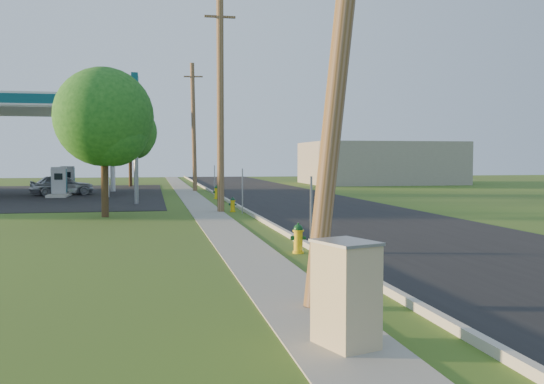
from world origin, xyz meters
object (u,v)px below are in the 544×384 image
object	(u,v)px
hydrant_near	(298,238)
tree_lot	(131,134)
price_pylon	(135,102)
utility_cabinet	(346,294)
fuel_pump_se	(68,183)
utility_pole_mid	(220,103)
utility_pole_near	(344,12)
tree_verge	(106,121)
car_silver	(62,185)
hydrant_far	(217,192)
utility_pole_far	(194,127)
fuel_pump_ne	(59,185)
hydrant_mid	(233,205)

from	to	relation	value
hydrant_near	tree_lot	bearing A→B (deg)	97.98
price_pylon	utility_cabinet	world-z (taller)	price_pylon
fuel_pump_se	hydrant_near	size ratio (longest dim) A/B	4.07
utility_pole_mid	hydrant_near	world-z (taller)	utility_pole_mid
utility_pole_near	utility_cabinet	size ratio (longest dim) A/B	6.81
tree_verge	utility_cabinet	world-z (taller)	tree_verge
utility_cabinet	car_silver	distance (m)	35.79
utility_pole_mid	hydrant_far	distance (m)	10.10
tree_lot	car_silver	bearing A→B (deg)	-109.50
tree_verge	utility_cabinet	xyz separation A→B (m)	(4.28, -18.63, -3.30)
utility_pole_mid	utility_pole_far	size ratio (longest dim) A/B	1.03
hydrant_near	utility_cabinet	distance (m)	7.82
utility_pole_mid	car_silver	size ratio (longest dim) A/B	2.40
utility_pole_near	price_pylon	distance (m)	23.83
car_silver	utility_pole_near	bearing A→B (deg)	-179.06
utility_pole_mid	hydrant_near	distance (m)	13.22
utility_pole_near	price_pylon	world-z (taller)	utility_pole_near
utility_pole_far	utility_cabinet	distance (m)	38.33
car_silver	tree_lot	bearing A→B (deg)	-33.90
fuel_pump_ne	utility_cabinet	world-z (taller)	fuel_pump_ne
utility_cabinet	price_pylon	bearing A→B (deg)	97.27
hydrant_near	utility_pole_near	bearing A→B (deg)	-96.30
utility_pole_mid	tree_verge	size ratio (longest dim) A/B	1.58
tree_verge	hydrant_near	xyz separation A→B (m)	(5.53, -10.91, -3.62)
utility_pole_near	utility_cabinet	distance (m)	4.66
price_pylon	utility_cabinet	size ratio (longest dim) A/B	4.92
car_silver	utility_pole_mid	bearing A→B (deg)	-163.02
fuel_pump_se	car_silver	bearing A→B (deg)	-91.62
utility_pole_far	tree_verge	world-z (taller)	utility_pole_far
utility_pole_mid	hydrant_far	size ratio (longest dim) A/B	11.80
utility_pole_far	tree_verge	xyz separation A→B (m)	(-4.91, -19.48, -0.80)
utility_pole_far	tree_verge	bearing A→B (deg)	-104.15
tree_verge	hydrant_far	distance (m)	12.42
fuel_pump_se	tree_verge	world-z (taller)	tree_verge
tree_lot	hydrant_near	bearing A→B (deg)	-82.02
utility_pole_mid	utility_pole_far	bearing A→B (deg)	90.00
tree_lot	price_pylon	bearing A→B (deg)	-87.49
tree_verge	hydrant_far	world-z (taller)	tree_verge
utility_pole_mid	fuel_pump_se	world-z (taller)	utility_pole_mid
price_pylon	utility_cabinet	distance (m)	26.24
fuel_pump_ne	tree_lot	distance (m)	14.52
utility_pole_near	hydrant_mid	xyz separation A→B (m)	(0.54, 17.93, -4.47)
hydrant_mid	utility_cabinet	world-z (taller)	utility_cabinet
tree_lot	utility_cabinet	size ratio (longest dim) A/B	5.05
hydrant_near	car_silver	world-z (taller)	car_silver
tree_verge	hydrant_near	world-z (taller)	tree_verge
fuel_pump_ne	fuel_pump_se	xyz separation A→B (m)	(0.00, 4.00, 0.00)
price_pylon	tree_verge	world-z (taller)	price_pylon
utility_pole_mid	price_pylon	bearing A→B (deg)	125.34
fuel_pump_ne	price_pylon	bearing A→B (deg)	-56.31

